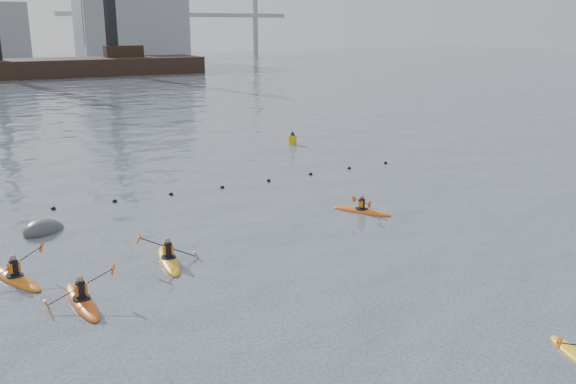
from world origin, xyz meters
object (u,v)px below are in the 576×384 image
object	(u,v)px
kayaker_2	(15,277)
mooring_buoy	(44,231)
kayaker_3	(169,259)
nav_buoy	(292,140)
kayaker_0	(82,300)
kayaker_4	(362,210)

from	to	relation	value
kayaker_2	mooring_buoy	distance (m)	5.49
kayaker_3	nav_buoy	world-z (taller)	kayaker_3
kayaker_0	kayaker_2	distance (m)	3.56
kayaker_4	mooring_buoy	world-z (taller)	kayaker_4
kayaker_2	mooring_buoy	xyz separation A→B (m)	(1.75, 5.21, -0.10)
kayaker_3	nav_buoy	size ratio (longest dim) A/B	2.89
kayaker_0	kayaker_2	size ratio (longest dim) A/B	1.01
kayaker_3	kayaker_4	size ratio (longest dim) A/B	1.18
kayaker_3	mooring_buoy	xyz separation A→B (m)	(-3.65, 6.19, -0.10)
kayaker_3	kayaker_4	world-z (taller)	kayaker_3
kayaker_2	kayaker_3	distance (m)	5.48
kayaker_2	kayaker_4	size ratio (longest dim) A/B	1.17
kayaker_2	mooring_buoy	world-z (taller)	kayaker_2
kayaker_0	mooring_buoy	bearing A→B (deg)	86.65
kayaker_0	kayaker_3	xyz separation A→B (m)	(3.70, 2.15, -0.00)
kayaker_2	nav_buoy	xyz separation A→B (m)	(21.66, 17.66, 0.26)
kayaker_0	kayaker_4	size ratio (longest dim) A/B	1.17
kayaker_0	kayaker_2	world-z (taller)	kayaker_0
kayaker_3	mooring_buoy	world-z (taller)	kayaker_3
nav_buoy	kayaker_3	bearing A→B (deg)	-131.09
kayaker_2	kayaker_0	bearing A→B (deg)	-82.08
mooring_buoy	nav_buoy	bearing A→B (deg)	32.03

